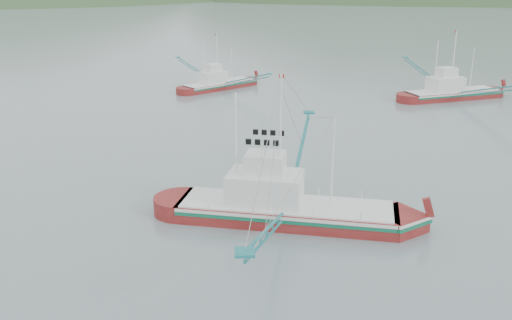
{
  "coord_description": "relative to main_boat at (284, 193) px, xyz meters",
  "views": [
    {
      "loc": [
        -2.16,
        -34.13,
        16.4
      ],
      "look_at": [
        0.0,
        6.0,
        3.2
      ],
      "focal_mm": 40.0,
      "sensor_mm": 36.0,
      "label": 1
    }
  ],
  "objects": [
    {
      "name": "bg_boat_far",
      "position": [
        -4.85,
        48.04,
        -0.2
      ],
      "size": [
        16.7,
        18.78,
        8.7
      ],
      "rotation": [
        0.0,
        0.0,
        0.68
      ],
      "color": "maroon",
      "rests_on": "ground"
    },
    {
      "name": "bg_boat_right",
      "position": [
        27.05,
        39.17,
        -0.21
      ],
      "size": [
        14.02,
        24.04,
        9.94
      ],
      "rotation": [
        0.0,
        0.0,
        0.27
      ],
      "color": "maroon",
      "rests_on": "ground"
    },
    {
      "name": "ground",
      "position": [
        -1.75,
        -2.08,
        -2.07
      ],
      "size": [
        1200.0,
        1200.0,
        0.0
      ],
      "primitive_type": "plane",
      "color": "slate",
      "rests_on": "ground"
    },
    {
      "name": "main_boat",
      "position": [
        0.0,
        0.0,
        0.0
      ],
      "size": [
        15.66,
        26.95,
        11.1
      ],
      "rotation": [
        0.0,
        0.0,
        -0.25
      ],
      "color": "maroon",
      "rests_on": "ground"
    }
  ]
}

